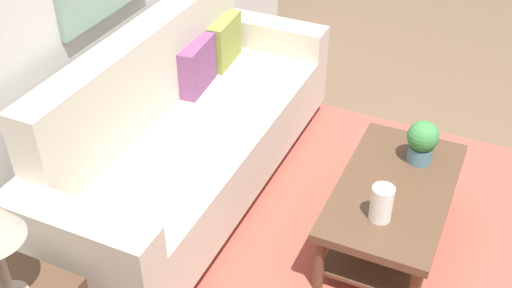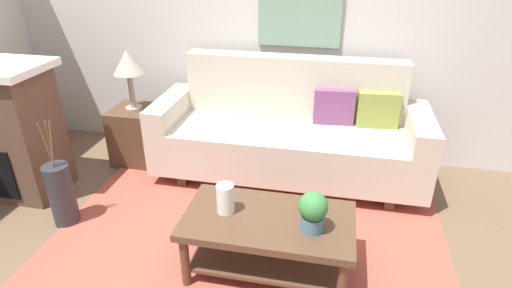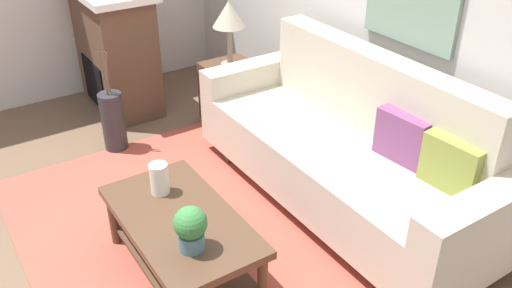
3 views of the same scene
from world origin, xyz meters
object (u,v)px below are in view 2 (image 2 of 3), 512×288
Objects in this scene: tabletop_vase at (225,199)px; fireplace at (0,129)px; throw_pillow_olive at (378,110)px; potted_plant_tabletop at (313,211)px; coffee_table at (268,232)px; throw_pillow_plum at (334,106)px; framed_painting at (300,5)px; table_lamp at (128,65)px; side_table at (138,135)px; floor_vase at (62,195)px; couch at (289,133)px.

fireplace reaches higher than tabletop_vase.
throw_pillow_olive is 1.54m from potted_plant_tabletop.
potted_plant_tabletop is (0.28, -0.06, 0.26)m from coffee_table.
framed_painting is at bearing 138.29° from throw_pillow_plum.
fireplace reaches higher than potted_plant_tabletop.
table_lamp is (-2.27, -0.15, 0.31)m from throw_pillow_olive.
throw_pillow_plum is at bearing 4.47° from side_table.
potted_plant_tabletop is (0.57, -0.07, 0.04)m from tabletop_vase.
framed_painting is (-0.77, 0.34, 0.81)m from throw_pillow_olive.
floor_vase is at bearing -148.49° from throw_pillow_plum.
throw_pillow_plum is 1.94m from side_table.
side_table is at bearing -179.11° from couch.
tabletop_vase is (-0.29, 0.01, 0.22)m from coffee_table.
floor_vase is (-1.61, -1.10, -0.18)m from couch.
throw_pillow_plum is 1.48m from potted_plant_tabletop.
throw_pillow_olive is at bearing 0.00° from throw_pillow_plum.
potted_plant_tabletop is at bearing -35.95° from table_lamp.
couch reaches higher than coffee_table.
tabletop_vase is at bearing -97.92° from framed_painting.
table_lamp is at bearing -162.03° from framed_painting.
couch is 1.61m from table_lamp.
coffee_table is (0.04, -1.29, -0.12)m from couch.
side_table is 1.09× the size of floor_vase.
tabletop_vase is 2.19m from fireplace.
throw_pillow_plum is (0.38, 0.12, 0.25)m from couch.
fireplace is at bearing -162.37° from throw_pillow_plum.
coffee_table is 1.44× the size of framed_painting.
throw_pillow_plum reaches higher than potted_plant_tabletop.
table_lamp is at bearing -175.53° from throw_pillow_plum.
fireplace reaches higher than coffee_table.
throw_pillow_olive is 1.80× the size of tabletop_vase.
side_table is 0.74× the size of framed_painting.
couch is at bearing 103.49° from potted_plant_tabletop.
throw_pillow_olive is 2.30m from table_lamp.
couch is 0.47m from throw_pillow_plum.
tabletop_vase is at bearing 172.53° from potted_plant_tabletop.
floor_vase is (-1.37, 0.18, -0.27)m from tabletop_vase.
fireplace is 1.52× the size of framed_painting.
couch reaches higher than throw_pillow_olive.
couch reaches higher than side_table.
couch is 9.21× the size of potted_plant_tabletop.
potted_plant_tabletop is at bearing -12.61° from fireplace.
tabletop_vase is 0.76× the size of potted_plant_tabletop.
potted_plant_tabletop is 0.51× the size of floor_vase.
fireplace is at bearing -152.83° from framed_painting.
tabletop_vase is 1.80m from side_table.
floor_vase is (-2.00, -1.22, -0.42)m from throw_pillow_plum.
fireplace is 2.81m from framed_painting.
throw_pillow_olive reaches higher than coffee_table.
fireplace is at bearing -164.41° from throw_pillow_olive.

